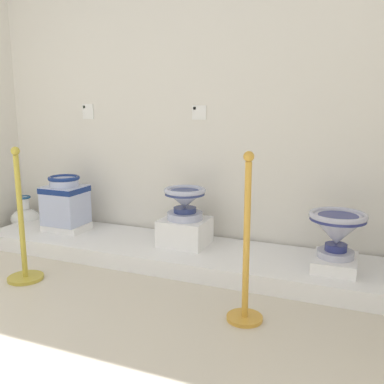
% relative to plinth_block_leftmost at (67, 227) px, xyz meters
% --- Properties ---
extents(ground_plane, '(6.18, 5.57, 0.02)m').
position_rel_plinth_block_leftmost_xyz_m(ground_plane, '(1.21, -1.61, -0.18)').
color(ground_plane, beige).
extents(wall_back, '(4.38, 0.06, 3.23)m').
position_rel_plinth_block_leftmost_xyz_m(wall_back, '(1.21, 0.40, 1.45)').
color(wall_back, silver).
rests_on(wall_back, ground_plane).
extents(display_platform, '(3.71, 0.76, 0.13)m').
position_rel_plinth_block_leftmost_xyz_m(display_platform, '(1.21, -0.02, -0.10)').
color(display_platform, white).
rests_on(display_platform, ground_plane).
extents(plinth_block_leftmost, '(0.39, 0.29, 0.07)m').
position_rel_plinth_block_leftmost_xyz_m(plinth_block_leftmost, '(0.00, 0.00, 0.00)').
color(plinth_block_leftmost, white).
rests_on(plinth_block_leftmost, display_platform).
extents(antique_toilet_leftmost, '(0.36, 0.33, 0.46)m').
position_rel_plinth_block_leftmost_xyz_m(antique_toilet_leftmost, '(-0.00, -0.00, 0.27)').
color(antique_toilet_leftmost, silver).
rests_on(antique_toilet_leftmost, plinth_block_leftmost).
extents(plinth_block_broad_patterned, '(0.39, 0.37, 0.23)m').
position_rel_plinth_block_leftmost_xyz_m(plinth_block_broad_patterned, '(1.21, 0.04, 0.08)').
color(plinth_block_broad_patterned, white).
rests_on(plinth_block_broad_patterned, display_platform).
extents(antique_toilet_broad_patterned, '(0.35, 0.35, 0.27)m').
position_rel_plinth_block_leftmost_xyz_m(antique_toilet_broad_patterned, '(1.21, 0.04, 0.36)').
color(antique_toilet_broad_patterned, silver).
rests_on(antique_toilet_broad_patterned, plinth_block_broad_patterned).
extents(plinth_block_rightmost, '(0.31, 0.39, 0.09)m').
position_rel_plinth_block_leftmost_xyz_m(plinth_block_rightmost, '(2.44, -0.06, 0.01)').
color(plinth_block_rightmost, white).
rests_on(plinth_block_rightmost, display_platform).
extents(antique_toilet_rightmost, '(0.41, 0.41, 0.33)m').
position_rel_plinth_block_leftmost_xyz_m(antique_toilet_rightmost, '(2.44, -0.06, 0.27)').
color(antique_toilet_rightmost, '#B3B6CD').
rests_on(antique_toilet_rightmost, plinth_block_rightmost).
extents(info_placard_first, '(0.12, 0.01, 0.15)m').
position_rel_plinth_block_leftmost_xyz_m(info_placard_first, '(0.04, 0.37, 1.08)').
color(info_placard_first, white).
extents(info_placard_second, '(0.13, 0.01, 0.12)m').
position_rel_plinth_block_leftmost_xyz_m(info_placard_second, '(1.21, 0.37, 1.08)').
color(info_placard_second, white).
extents(decorative_vase_spare, '(0.30, 0.30, 0.38)m').
position_rel_plinth_block_leftmost_xyz_m(decorative_vase_spare, '(-0.68, 0.18, -0.02)').
color(decorative_vase_spare, navy).
rests_on(decorative_vase_spare, ground_plane).
extents(stanchion_post_near_left, '(0.27, 0.27, 1.01)m').
position_rel_plinth_block_leftmost_xyz_m(stanchion_post_near_left, '(0.26, -0.82, 0.12)').
color(stanchion_post_near_left, gold).
rests_on(stanchion_post_near_left, ground_plane).
extents(stanchion_post_near_right, '(0.22, 0.22, 1.05)m').
position_rel_plinth_block_leftmost_xyz_m(stanchion_post_near_right, '(1.97, -0.79, 0.18)').
color(stanchion_post_near_right, gold).
rests_on(stanchion_post_near_right, ground_plane).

